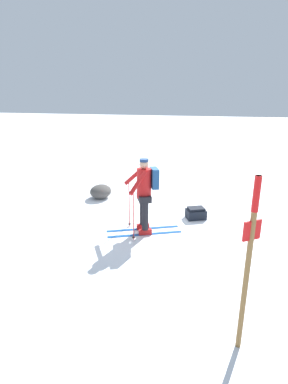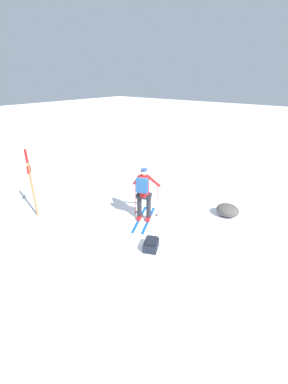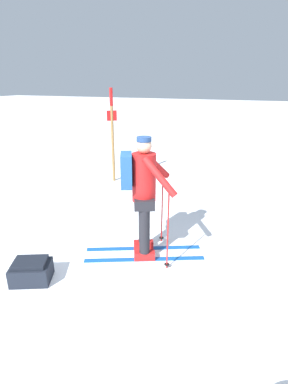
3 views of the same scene
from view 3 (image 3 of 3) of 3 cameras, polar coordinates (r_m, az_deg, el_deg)
name	(u,v)px [view 3 (image 3 of 3)]	position (r m, az deg, el deg)	size (l,w,h in m)	color
ground_plane	(126,282)	(4.06, -3.52, -16.71)	(80.00, 80.00, 0.00)	white
skier	(143,191)	(4.15, -0.28, 0.25)	(1.13, 1.76, 1.76)	#144C9E
dropped_backpack	(31,271)	(4.25, -20.68, -13.91)	(0.54, 0.59, 0.30)	black
trail_marker	(112,128)	(7.55, -6.07, 12.05)	(0.16, 0.21, 2.29)	olive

